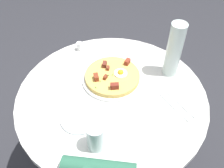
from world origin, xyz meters
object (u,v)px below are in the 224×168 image
object	(u,v)px
breakfast_pizza	(112,76)
salt_shaker	(79,46)
bread_plate	(80,118)
pizza_plate	(112,79)
fork	(174,107)
knife	(180,103)
water_glass	(96,137)
dining_table	(112,118)
water_bottle	(174,50)

from	to	relation	value
breakfast_pizza	salt_shaker	distance (m)	0.29
bread_plate	pizza_plate	bearing A→B (deg)	-179.00
pizza_plate	fork	size ratio (longest dim) A/B	1.61
knife	water_glass	world-z (taller)	water_glass
fork	breakfast_pizza	bearing A→B (deg)	-155.89
fork	salt_shaker	world-z (taller)	salt_shaker
breakfast_pizza	fork	distance (m)	0.32
fork	knife	distance (m)	0.04
bread_plate	salt_shaker	size ratio (longest dim) A/B	3.46
dining_table	water_bottle	world-z (taller)	water_bottle
water_bottle	knife	bearing A→B (deg)	35.27
dining_table	pizza_plate	world-z (taller)	pizza_plate
pizza_plate	salt_shaker	xyz separation A→B (m)	(-0.10, -0.27, 0.02)
bread_plate	salt_shaker	bearing A→B (deg)	-143.44
pizza_plate	dining_table	bearing A→B (deg)	29.35
bread_plate	water_glass	xyz separation A→B (m)	(0.07, 0.13, 0.06)
pizza_plate	bread_plate	distance (m)	0.27
water_glass	water_bottle	size ratio (longest dim) A/B	0.44
bread_plate	salt_shaker	world-z (taller)	salt_shaker
knife	bread_plate	bearing A→B (deg)	-112.76
dining_table	bread_plate	world-z (taller)	bread_plate
bread_plate	water_glass	distance (m)	0.16
dining_table	salt_shaker	size ratio (longest dim) A/B	18.05
fork	water_glass	bearing A→B (deg)	-93.59
dining_table	water_glass	xyz separation A→B (m)	(0.25, 0.09, 0.24)
breakfast_pizza	water_glass	distance (m)	0.37
dining_table	fork	size ratio (longest dim) A/B	4.83
salt_shaker	water_bottle	bearing A→B (deg)	100.39
water_bottle	pizza_plate	bearing A→B (deg)	-48.03
pizza_plate	salt_shaker	size ratio (longest dim) A/B	6.03
fork	knife	xyz separation A→B (m)	(-0.03, 0.02, 0.00)
dining_table	bread_plate	size ratio (longest dim) A/B	5.22
dining_table	salt_shaker	world-z (taller)	salt_shaker
water_bottle	salt_shaker	size ratio (longest dim) A/B	5.76
breakfast_pizza	knife	world-z (taller)	breakfast_pizza
breakfast_pizza	knife	bearing A→B (deg)	93.96
water_bottle	water_glass	bearing A→B (deg)	-8.68
breakfast_pizza	knife	distance (m)	0.34
breakfast_pizza	bread_plate	size ratio (longest dim) A/B	1.57
knife	pizza_plate	bearing A→B (deg)	-150.22
salt_shaker	bread_plate	bearing A→B (deg)	36.56
dining_table	water_bottle	distance (m)	0.45
salt_shaker	fork	bearing A→B (deg)	79.16
fork	water_bottle	bearing A→B (deg)	143.09
water_bottle	salt_shaker	distance (m)	0.51
fork	knife	bearing A→B (deg)	90.00
dining_table	knife	distance (m)	0.36
pizza_plate	bread_plate	bearing A→B (deg)	1.00
bread_plate	fork	world-z (taller)	bread_plate
water_glass	bread_plate	bearing A→B (deg)	-118.67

